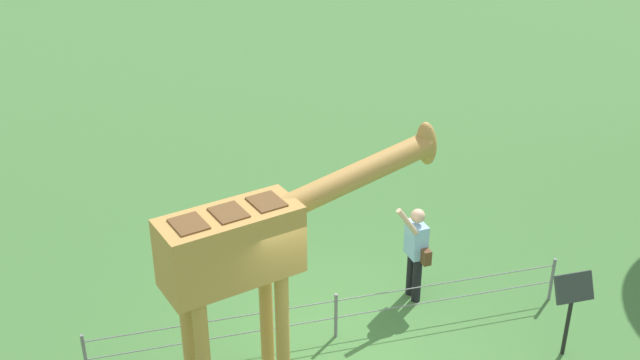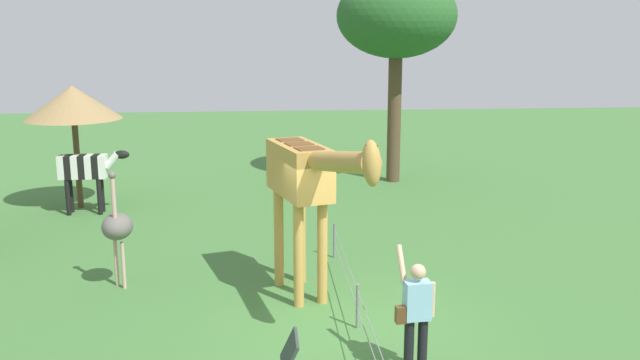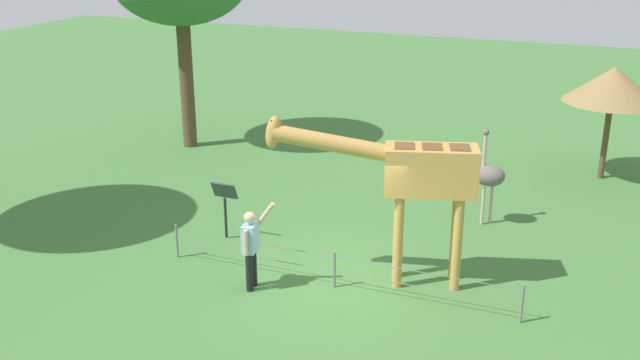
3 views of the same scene
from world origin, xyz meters
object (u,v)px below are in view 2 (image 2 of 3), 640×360
visitor (416,310)px  ostrich (117,227)px  giraffe (306,180)px  zebra (86,170)px  tree_west (397,18)px  shade_hut_near (73,103)px

visitor → ostrich: 6.00m
giraffe → visitor: size_ratio=2.24×
ostrich → giraffe: bearing=74.9°
zebra → tree_west: bearing=110.0°
visitor → zebra: bearing=-143.6°
ostrich → shade_hut_near: shade_hut_near is taller
ostrich → tree_west: tree_west is taller
zebra → giraffe: bearing=39.9°
tree_west → giraffe: bearing=-19.5°
visitor → ostrich: ostrich is taller
visitor → shade_hut_near: bearing=-144.0°
giraffe → visitor: giraffe is taller
giraffe → shade_hut_near: giraffe is taller
shade_hut_near → ostrich: bearing=20.3°
shade_hut_near → visitor: bearing=36.0°
giraffe → visitor: 3.27m
visitor → zebra: 11.23m
visitor → shade_hut_near: shade_hut_near is taller
visitor → tree_west: (-12.20, 2.03, 4.15)m
giraffe → zebra: bearing=-140.1°
giraffe → visitor: bearing=26.7°
zebra → ostrich: 5.74m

